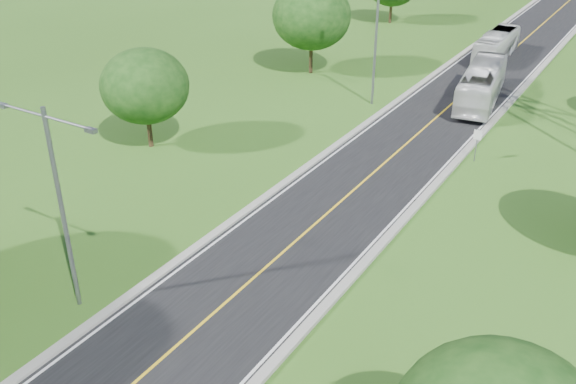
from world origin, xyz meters
name	(u,v)px	position (x,y,z in m)	size (l,w,h in m)	color
ground	(490,71)	(0.00, 60.00, 0.00)	(260.00, 260.00, 0.00)	#2D5016
road	(506,56)	(0.00, 66.00, 0.03)	(8.00, 150.00, 0.06)	black
curb_left	(467,50)	(-4.25, 66.00, 0.11)	(0.50, 150.00, 0.22)	gray
curb_right	(547,62)	(4.25, 66.00, 0.11)	(0.50, 150.00, 0.22)	gray
speed_limit_sign	(477,140)	(5.20, 37.98, 1.60)	(0.55, 0.09, 2.40)	slate
streetlight_near_left	(59,194)	(-6.00, 12.00, 5.94)	(5.90, 0.25, 10.00)	slate
streetlight_mid_left	(376,35)	(-6.00, 45.00, 5.94)	(5.90, 0.25, 10.00)	slate
tree_lb	(145,86)	(-16.00, 28.00, 4.64)	(6.30, 6.30, 7.33)	black
tree_lc	(312,16)	(-15.00, 50.00, 5.58)	(7.56, 7.56, 8.79)	black
bus_outbound	(482,84)	(1.90, 49.99, 1.70)	(2.76, 11.80, 3.29)	silver
bus_inbound	(497,45)	(-0.80, 64.41, 1.49)	(2.40, 10.27, 2.86)	white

